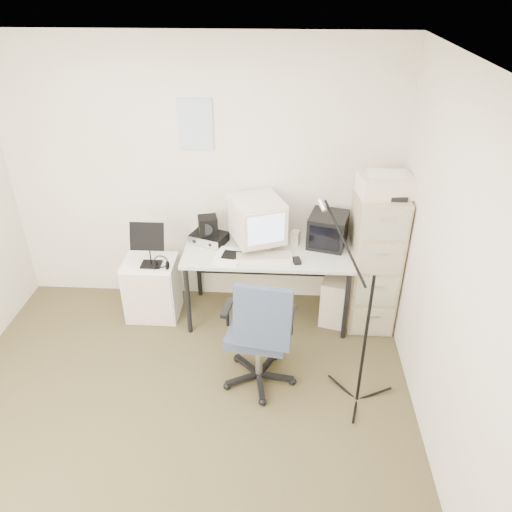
# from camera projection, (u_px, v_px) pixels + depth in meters

# --- Properties ---
(floor) EXTENTS (3.60, 3.60, 0.01)m
(floor) POSITION_uv_depth(u_px,v_px,m) (173.00, 433.00, 3.63)
(floor) COLOR #3F3820
(floor) RESTS_ON ground
(ceiling) EXTENTS (3.60, 3.60, 0.01)m
(ceiling) POSITION_uv_depth(u_px,v_px,m) (128.00, 72.00, 2.35)
(ceiling) COLOR white
(ceiling) RESTS_ON ground
(wall_back) EXTENTS (3.60, 0.02, 2.50)m
(wall_back) POSITION_uv_depth(u_px,v_px,m) (201.00, 179.00, 4.54)
(wall_back) COLOR silver
(wall_back) RESTS_ON ground
(wall_right) EXTENTS (0.02, 3.60, 2.50)m
(wall_right) POSITION_uv_depth(u_px,v_px,m) (461.00, 301.00, 2.90)
(wall_right) COLOR silver
(wall_right) RESTS_ON ground
(wall_calendar) EXTENTS (0.30, 0.02, 0.44)m
(wall_calendar) POSITION_uv_depth(u_px,v_px,m) (195.00, 124.00, 4.27)
(wall_calendar) COLOR white
(wall_calendar) RESTS_ON wall_back
(filing_cabinet) EXTENTS (0.40, 0.60, 1.30)m
(filing_cabinet) POSITION_uv_depth(u_px,v_px,m) (374.00, 258.00, 4.49)
(filing_cabinet) COLOR #C6B794
(filing_cabinet) RESTS_ON floor
(printer) EXTENTS (0.47, 0.35, 0.17)m
(printer) POSITION_uv_depth(u_px,v_px,m) (386.00, 185.00, 4.05)
(printer) COLOR silver
(printer) RESTS_ON filing_cabinet
(desk) EXTENTS (1.50, 0.70, 0.73)m
(desk) POSITION_uv_depth(u_px,v_px,m) (268.00, 283.00, 4.65)
(desk) COLOR beige
(desk) RESTS_ON floor
(crt_monitor) EXTENTS (0.55, 0.56, 0.46)m
(crt_monitor) POSITION_uv_depth(u_px,v_px,m) (257.00, 224.00, 4.40)
(crt_monitor) COLOR silver
(crt_monitor) RESTS_ON desk
(crt_tv) EXTENTS (0.40, 0.41, 0.29)m
(crt_tv) POSITION_uv_depth(u_px,v_px,m) (328.00, 230.00, 4.47)
(crt_tv) COLOR black
(crt_tv) RESTS_ON desk
(desk_speaker) EXTENTS (0.09, 0.09, 0.14)m
(desk_speaker) POSITION_uv_depth(u_px,v_px,m) (295.00, 238.00, 4.51)
(desk_speaker) COLOR beige
(desk_speaker) RESTS_ON desk
(keyboard) EXTENTS (0.51, 0.22, 0.03)m
(keyboard) POSITION_uv_depth(u_px,v_px,m) (263.00, 257.00, 4.32)
(keyboard) COLOR silver
(keyboard) RESTS_ON desk
(mouse) EXTENTS (0.08, 0.11, 0.03)m
(mouse) POSITION_uv_depth(u_px,v_px,m) (297.00, 261.00, 4.26)
(mouse) COLOR black
(mouse) RESTS_ON desk
(radio_receiver) EXTENTS (0.37, 0.32, 0.09)m
(radio_receiver) POSITION_uv_depth(u_px,v_px,m) (209.00, 238.00, 4.56)
(radio_receiver) COLOR black
(radio_receiver) RESTS_ON desk
(radio_speaker) EXTENTS (0.20, 0.19, 0.17)m
(radio_speaker) POSITION_uv_depth(u_px,v_px,m) (208.00, 225.00, 4.49)
(radio_speaker) COLOR black
(radio_speaker) RESTS_ON radio_receiver
(papers) EXTENTS (0.26, 0.33, 0.02)m
(papers) POSITION_uv_depth(u_px,v_px,m) (228.00, 256.00, 4.34)
(papers) COLOR white
(papers) RESTS_ON desk
(pc_tower) EXTENTS (0.34, 0.54, 0.47)m
(pc_tower) POSITION_uv_depth(u_px,v_px,m) (336.00, 294.00, 4.73)
(pc_tower) COLOR silver
(pc_tower) RESTS_ON floor
(office_chair) EXTENTS (0.68, 0.68, 1.03)m
(office_chair) POSITION_uv_depth(u_px,v_px,m) (259.00, 330.00, 3.83)
(office_chair) COLOR #323E55
(office_chair) RESTS_ON floor
(side_cart) EXTENTS (0.48, 0.38, 0.59)m
(side_cart) POSITION_uv_depth(u_px,v_px,m) (152.00, 288.00, 4.70)
(side_cart) COLOR white
(side_cart) RESTS_ON floor
(music_stand) EXTENTS (0.32, 0.21, 0.44)m
(music_stand) POSITION_uv_depth(u_px,v_px,m) (149.00, 244.00, 4.39)
(music_stand) COLOR black
(music_stand) RESTS_ON side_cart
(headphones) EXTENTS (0.16, 0.16, 0.02)m
(headphones) POSITION_uv_depth(u_px,v_px,m) (161.00, 264.00, 4.42)
(headphones) COLOR black
(headphones) RESTS_ON side_cart
(mic_stand) EXTENTS (0.03, 0.03, 1.50)m
(mic_stand) POSITION_uv_depth(u_px,v_px,m) (368.00, 323.00, 3.52)
(mic_stand) COLOR black
(mic_stand) RESTS_ON floor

